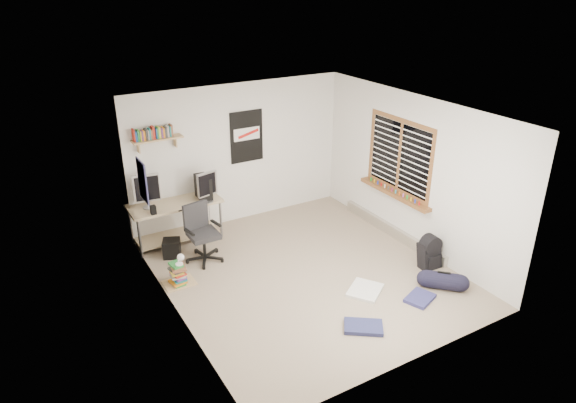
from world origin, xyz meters
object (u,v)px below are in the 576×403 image
office_chair (203,232)px  book_stack (179,274)px  duffel_bag (443,280)px  desk (176,221)px  backpack (429,255)px

office_chair → book_stack: office_chair is taller
duffel_bag → book_stack: (-3.24, 2.04, 0.01)m
desk → book_stack: size_ratio=3.30×
office_chair → book_stack: (-0.58, -0.44, -0.34)m
book_stack → desk: bearing=71.6°
desk → office_chair: size_ratio=1.61×
office_chair → backpack: size_ratio=2.17×
backpack → duffel_bag: (-0.26, -0.55, -0.06)m
backpack → desk: bearing=141.8°
desk → book_stack: desk is taller
duffel_bag → book_stack: size_ratio=1.09×
desk → office_chair: (0.16, -0.85, 0.12)m
office_chair → book_stack: size_ratio=2.05×
office_chair → duffel_bag: bearing=-53.0°
desk → backpack: (3.07, -2.78, -0.16)m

